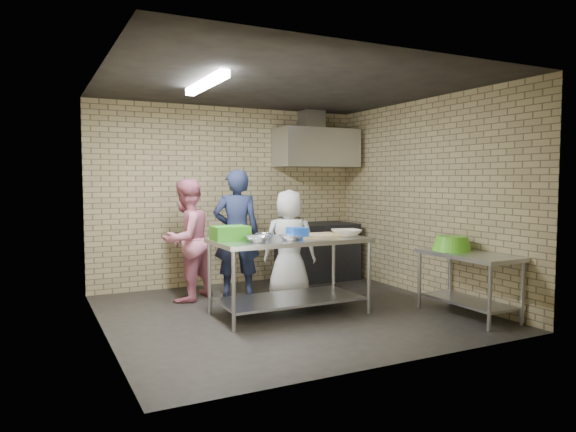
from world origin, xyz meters
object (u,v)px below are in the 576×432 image
Objects in this scene: green_crate at (230,233)px; woman_pink at (186,240)px; woman_white at (289,244)px; bottle_red at (313,153)px; blue_tub at (297,233)px; side_counter at (468,285)px; green_basin at (452,243)px; stove at (317,252)px; bottle_green at (334,154)px; man_navy at (237,233)px; prep_table at (290,276)px.

woman_pink is at bearing 100.27° from green_crate.
bottle_red is at bearing -101.61° from woman_white.
blue_tub is 1.12× the size of bottle_red.
green_crate reaches higher than side_counter.
green_crate reaches higher than green_basin.
side_counter is at bearing -80.71° from stove.
green_basin is at bearing 94.57° from side_counter.
blue_tub reaches higher than stove.
bottle_green is at bearing 89.58° from green_basin.
bottle_red reaches higher than green_crate.
bottle_red is (1.36, 2.06, 1.06)m from blue_tub.
woman_white reaches higher than stove.
green_crate is 1.31m from woman_white.
bottle_red reaches higher than side_counter.
man_navy is (-2.03, -0.78, -1.15)m from bottle_green.
bottle_green reaches higher than green_basin.
bottle_red is at bearing -136.35° from man_navy.
green_crate is 1.15m from woman_pink.
side_counter is 0.52m from green_basin.
stove is 5.95× the size of blue_tub.
bottle_green is (1.76, 2.06, 1.04)m from blue_tub.
man_navy is at bearing -154.45° from bottle_red.
woman_pink is (-0.20, 1.11, -0.18)m from green_crate.
green_basin is 3.07× the size of bottle_green.
bottle_red is 0.11× the size of woman_pink.
green_crate is 0.78m from blue_tub.
man_navy reaches higher than green_basin.
green_crate is at bearing -138.99° from bottle_red.
blue_tub is 2.90m from bottle_green.
woman_white is at bearing 131.57° from green_basin.
green_basin is 0.31× the size of woman_white.
man_navy is 1.08× the size of woman_pink.
green_crate reaches higher than prep_table.
bottle_green is at bearing 162.27° from woman_pink.
blue_tub is (0.05, -0.10, 0.52)m from prep_table.
green_basin reaches higher than side_counter.
prep_table is 1.51× the size of side_counter.
bottle_green is at bearing 36.18° from green_crate.
bottle_green reaches higher than green_crate.
green_basin is 2.11m from woman_white.
man_navy reaches higher than stove.
side_counter is 5.95× the size of blue_tub.
bottle_red is at bearing 164.71° from woman_pink.
woman_white reaches higher than blue_tub.
prep_table is at bearing -132.81° from bottle_green.
man_navy is (0.48, 1.06, -0.12)m from green_crate.
bottle_red is at bearing 78.23° from stove.
prep_table is 9.00× the size of blue_tub.
prep_table reaches higher than side_counter.
woman_pink is at bearing 10.80° from woman_white.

